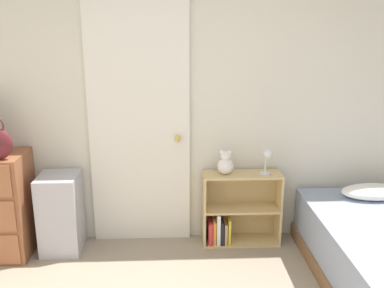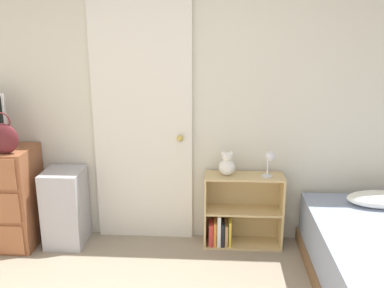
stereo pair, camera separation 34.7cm
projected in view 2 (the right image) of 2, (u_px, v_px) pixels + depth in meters
The scene contains 7 objects.
wall_back at pixel (187, 99), 3.66m from camera, with size 10.00×0.06×2.55m.
door_closed at pixel (143, 126), 3.70m from camera, with size 0.86×0.09×2.09m.
handbag at pixel (3, 138), 3.42m from camera, with size 0.25×0.09×0.34m.
storage_bin at pixel (66, 207), 3.76m from camera, with size 0.33×0.36×0.68m.
bookshelf at pixel (237, 215), 3.76m from camera, with size 0.68×0.24×0.65m.
teddy_bear at pixel (227, 165), 3.62m from camera, with size 0.14×0.14×0.21m.
desk_lamp at pixel (270, 160), 3.55m from camera, with size 0.10×0.10×0.23m.
Camera 2 is at (0.26, -1.58, 1.90)m, focal length 40.00 mm.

